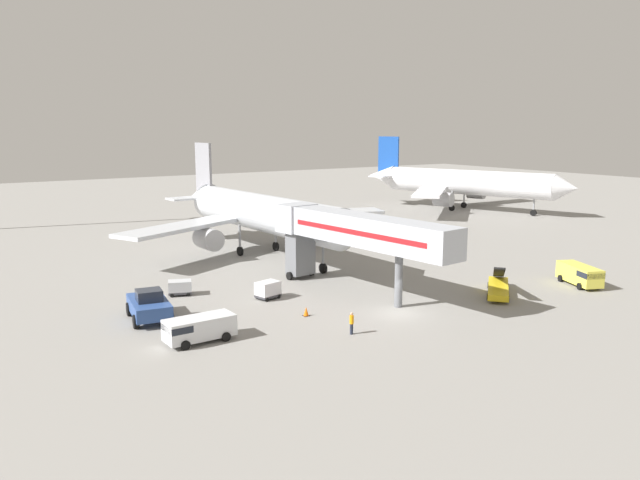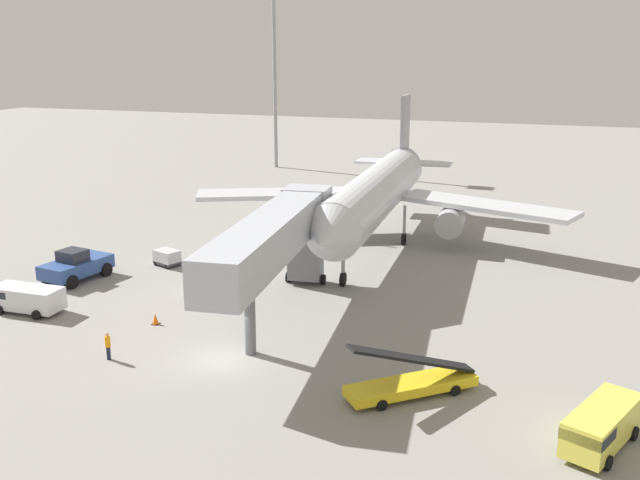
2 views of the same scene
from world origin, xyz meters
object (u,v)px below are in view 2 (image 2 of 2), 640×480
object	(u,v)px
service_van_outer_right	(601,426)
baggage_cart_rear_right	(167,257)
baggage_cart_mid_center	(200,283)
jet_bridge	(278,236)
belt_loader_truck	(411,382)
service_van_rear_left	(25,297)
ground_crew_worker_foreground	(108,345)
apron_light_mast	(274,45)
safety_cone_alpha	(155,319)
pushback_tug	(76,266)
airplane_at_gate	(377,192)

from	to	relation	value
service_van_outer_right	baggage_cart_rear_right	bearing A→B (deg)	152.22
baggage_cart_mid_center	baggage_cart_rear_right	distance (m)	8.32
jet_bridge	belt_loader_truck	distance (m)	14.67
service_van_rear_left	ground_crew_worker_foreground	distance (m)	11.35
service_van_rear_left	apron_light_mast	bearing A→B (deg)	97.56
service_van_outer_right	ground_crew_worker_foreground	distance (m)	27.31
baggage_cart_mid_center	ground_crew_worker_foreground	bearing A→B (deg)	-87.13
baggage_cart_mid_center	belt_loader_truck	bearing A→B (deg)	-29.29
safety_cone_alpha	service_van_rear_left	bearing A→B (deg)	-173.88
pushback_tug	apron_light_mast	xyz separation A→B (m)	(-7.29, 57.46, 17.50)
service_van_rear_left	baggage_cart_rear_right	size ratio (longest dim) A/B	2.08
airplane_at_gate	ground_crew_worker_foreground	world-z (taller)	airplane_at_gate
service_van_outer_right	baggage_cart_mid_center	world-z (taller)	service_van_outer_right
airplane_at_gate	ground_crew_worker_foreground	bearing A→B (deg)	-105.09
baggage_cart_rear_right	apron_light_mast	xyz separation A→B (m)	(-12.04, 51.64, 17.93)
pushback_tug	baggage_cart_mid_center	xyz separation A→B (m)	(11.00, 0.34, -0.33)
baggage_cart_mid_center	ground_crew_worker_foreground	xyz separation A→B (m)	(0.61, -12.11, 0.03)
jet_bridge	ground_crew_worker_foreground	distance (m)	12.95
service_van_rear_left	ground_crew_worker_foreground	world-z (taller)	service_van_rear_left
airplane_at_gate	pushback_tug	bearing A→B (deg)	-136.81
jet_bridge	baggage_cart_rear_right	size ratio (longest dim) A/B	8.85
jet_bridge	pushback_tug	world-z (taller)	jet_bridge
belt_loader_truck	ground_crew_worker_foreground	distance (m)	18.06
belt_loader_truck	service_van_outer_right	world-z (taller)	belt_loader_truck
pushback_tug	baggage_cart_rear_right	bearing A→B (deg)	50.79
baggage_cart_rear_right	airplane_at_gate	bearing A→B (deg)	40.31
belt_loader_truck	apron_light_mast	world-z (taller)	apron_light_mast
airplane_at_gate	safety_cone_alpha	world-z (taller)	airplane_at_gate
pushback_tug	apron_light_mast	distance (m)	60.51
service_van_rear_left	service_van_outer_right	xyz separation A→B (m)	(37.63, -5.10, 0.08)
safety_cone_alpha	service_van_outer_right	bearing A→B (deg)	-12.52
belt_loader_truck	service_van_rear_left	xyz separation A→B (m)	(-28.31, 3.02, 0.28)
airplane_at_gate	pushback_tug	size ratio (longest dim) A/B	6.48
airplane_at_gate	safety_cone_alpha	xyz separation A→B (m)	(-8.64, -24.59, -4.66)
pushback_tug	service_van_outer_right	world-z (taller)	pushback_tug
service_van_outer_right	baggage_cart_rear_right	distance (m)	38.61
airplane_at_gate	apron_light_mast	size ratio (longest dim) A/B	1.42
pushback_tug	apron_light_mast	size ratio (longest dim) A/B	0.22
jet_bridge	service_van_outer_right	bearing A→B (deg)	-26.61
service_van_rear_left	baggage_cart_mid_center	size ratio (longest dim) A/B	2.21
airplane_at_gate	baggage_cart_mid_center	world-z (taller)	airplane_at_gate
belt_loader_truck	service_van_rear_left	distance (m)	28.47
service_van_outer_right	ground_crew_worker_foreground	world-z (taller)	service_van_outer_right
airplane_at_gate	safety_cone_alpha	bearing A→B (deg)	-109.35
airplane_at_gate	baggage_cart_mid_center	xyz separation A→B (m)	(-8.79, -18.25, -4.16)
service_van_outer_right	baggage_cart_mid_center	xyz separation A→B (m)	(-27.91, 12.50, -0.28)
baggage_cart_mid_center	ground_crew_worker_foreground	world-z (taller)	ground_crew_worker_foreground
service_van_outer_right	safety_cone_alpha	xyz separation A→B (m)	(-27.76, 6.16, -0.77)
apron_light_mast	belt_loader_truck	bearing A→B (deg)	-61.37
pushback_tug	safety_cone_alpha	bearing A→B (deg)	-28.30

